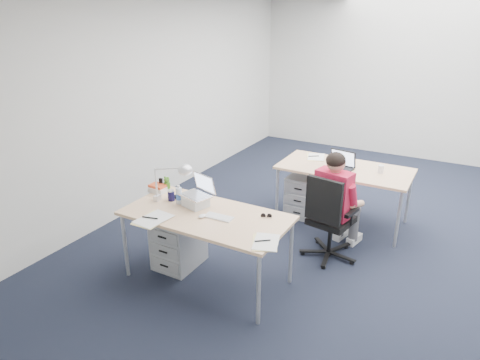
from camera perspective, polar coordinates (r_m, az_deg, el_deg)
name	(u,v)px	position (r m, az deg, el deg)	size (l,w,h in m)	color
floor	(366,237)	(5.42, 16.50, -7.33)	(7.00, 7.00, 0.00)	black
room	(384,95)	(4.86, 18.64, 10.71)	(6.02, 7.02, 2.80)	beige
desk_near	(206,218)	(4.13, -4.55, -5.12)	(1.60, 0.80, 0.73)	#DBAB7E
desk_far	(344,171)	(5.48, 13.76, 1.16)	(1.60, 0.80, 0.73)	#DBAB7E
office_chair	(329,234)	(4.79, 11.73, -7.10)	(0.71, 0.71, 0.97)	black
seated_person	(338,203)	(4.79, 12.97, -2.97)	(0.45, 0.71, 1.19)	#C31B3B
drawer_pedestal_near	(179,241)	(4.60, -8.14, -8.08)	(0.40, 0.50, 0.55)	#A5A9AB
drawer_pedestal_far	(305,194)	(5.74, 8.65, -1.92)	(0.40, 0.50, 0.55)	#A5A9AB
silver_laptop	(195,192)	(4.22, -5.99, -1.57)	(0.29, 0.23, 0.31)	silver
wireless_keyboard	(219,217)	(4.03, -2.85, -4.95)	(0.28, 0.11, 0.01)	white
computer_mouse	(202,216)	(4.04, -5.08, -4.82)	(0.05, 0.08, 0.03)	white
headphones	(183,197)	(4.47, -7.67, -2.24)	(0.19, 0.15, 0.03)	black
can_koozie	(171,195)	(4.42, -9.17, -2.02)	(0.07, 0.07, 0.11)	#17133E
water_bottle	(179,195)	(4.32, -8.15, -1.94)	(0.06, 0.06, 0.20)	silver
bear_figurine	(167,184)	(4.66, -9.72, -0.47)	(0.09, 0.07, 0.16)	#30741F
book_stack	(158,188)	(4.67, -10.88, -1.08)	(0.18, 0.14, 0.08)	silver
cordless_phone	(161,184)	(4.69, -10.49, -0.55)	(0.04, 0.02, 0.14)	black
papers_left	(152,219)	(4.07, -11.66, -5.17)	(0.23, 0.33, 0.01)	#FFE993
papers_right	(265,242)	(3.62, 3.30, -8.30)	(0.20, 0.29, 0.01)	#FFE993
sunglasses	(266,216)	(4.04, 3.53, -4.79)	(0.11, 0.05, 0.02)	black
desk_lamp	(167,181)	(4.29, -9.69, -0.18)	(0.42, 0.15, 0.48)	silver
dark_laptop	(339,160)	(5.35, 13.06, 2.59)	(0.32, 0.31, 0.24)	black
far_cup	(381,169)	(5.39, 18.27, 1.39)	(0.07, 0.07, 0.10)	white
far_papers	(315,157)	(5.77, 9.99, 3.02)	(0.21, 0.30, 0.01)	white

